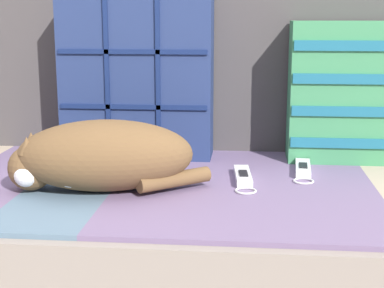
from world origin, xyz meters
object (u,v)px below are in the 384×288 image
object	(u,v)px
throw_pillow_quilted	(137,77)
couch	(164,256)
throw_pillow_striped	(360,92)
sleeping_cat	(99,157)
game_remote_far	(303,169)
game_remote_near	(243,177)

from	to	relation	value
throw_pillow_quilted	couch	bearing A→B (deg)	-65.16
couch	throw_pillow_striped	distance (m)	0.67
sleeping_cat	game_remote_far	size ratio (longest dim) A/B	2.33
game_remote_near	game_remote_far	bearing A→B (deg)	30.65
couch	throw_pillow_striped	xyz separation A→B (m)	(0.49, 0.22, 0.39)
throw_pillow_quilted	game_remote_near	world-z (taller)	throw_pillow_quilted
game_remote_near	game_remote_far	distance (m)	0.17
throw_pillow_striped	game_remote_far	distance (m)	0.28
throw_pillow_striped	sleeping_cat	bearing A→B (deg)	-151.60
throw_pillow_quilted	sleeping_cat	size ratio (longest dim) A/B	0.98
throw_pillow_striped	throw_pillow_quilted	bearing A→B (deg)	179.95
game_remote_near	game_remote_far	size ratio (longest dim) A/B	1.04
couch	sleeping_cat	size ratio (longest dim) A/B	4.23
throw_pillow_striped	sleeping_cat	distance (m)	0.71
sleeping_cat	game_remote_near	size ratio (longest dim) A/B	2.25
throw_pillow_striped	game_remote_far	size ratio (longest dim) A/B	1.94
couch	throw_pillow_quilted	bearing A→B (deg)	114.84
throw_pillow_quilted	sleeping_cat	bearing A→B (deg)	-94.49
throw_pillow_quilted	throw_pillow_striped	xyz separation A→B (m)	(0.59, -0.00, -0.03)
sleeping_cat	game_remote_near	world-z (taller)	sleeping_cat
sleeping_cat	throw_pillow_striped	bearing A→B (deg)	28.40
throw_pillow_quilted	game_remote_near	xyz separation A→B (m)	(0.29, -0.23, -0.21)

